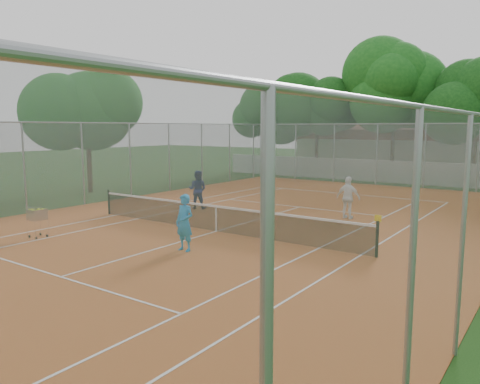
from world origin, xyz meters
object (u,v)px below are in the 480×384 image
Objects in this scene: clubhouse at (401,145)px; ball_hopper at (37,222)px; player_far_left at (198,190)px; player_far_right at (348,198)px; tennis_net at (216,218)px; player_near at (185,223)px.

clubhouse is 14.92× the size of ball_hopper.
player_far_right is at bearing 174.01° from player_far_left.
tennis_net is 5.88m from player_far_right.
player_far_left is at bearing 138.07° from tennis_net.
ball_hopper is (-7.36, -9.36, -0.33)m from player_far_right.
tennis_net is at bearing 109.47° from player_near.
clubhouse is (-2.00, 29.00, 1.69)m from tennis_net.
ball_hopper is at bearing 54.57° from player_far_right.
ball_hopper is at bearing -135.52° from tennis_net.
player_near is at bearing 77.45° from player_far_right.
player_near reaches higher than tennis_net.
clubhouse is 33.43m from ball_hopper.
clubhouse is 25.77m from player_far_left.
tennis_net is 10.81× the size of ball_hopper.
clubhouse reaches higher than player_near.
clubhouse is 24.49m from player_far_right.
player_far_left is at bearing 17.36° from player_far_right.
player_far_left is at bearing -93.77° from clubhouse.
player_far_right is 11.91m from ball_hopper.
tennis_net is 6.66× the size of player_far_left.
player_far_left is 1.62× the size of ball_hopper.
ball_hopper is at bearing 64.18° from player_far_left.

